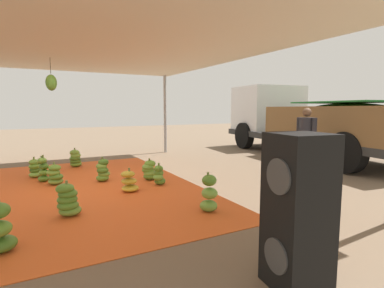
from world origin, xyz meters
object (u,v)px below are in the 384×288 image
(banana_bunch_10, at_px, (44,170))
(banana_bunch_9, at_px, (149,171))
(banana_bunch_11, at_px, (209,195))
(worker_0, at_px, (306,135))
(banana_bunch_1, at_px, (35,169))
(cargo_truck_main, at_px, (306,119))
(banana_bunch_5, at_px, (75,159))
(banana_bunch_2, at_px, (68,200))
(speaker_stack, at_px, (298,212))
(banana_bunch_0, at_px, (103,171))
(banana_bunch_6, at_px, (159,176))
(banana_bunch_7, at_px, (129,182))
(banana_bunch_3, at_px, (55,175))
(banana_bunch_12, at_px, (41,166))

(banana_bunch_10, bearing_deg, banana_bunch_9, 66.81)
(banana_bunch_11, relative_size, worker_0, 0.38)
(banana_bunch_1, bearing_deg, banana_bunch_10, 17.25)
(cargo_truck_main, bearing_deg, banana_bunch_1, -92.70)
(banana_bunch_11, bearing_deg, banana_bunch_10, -146.72)
(banana_bunch_5, height_order, banana_bunch_11, banana_bunch_11)
(banana_bunch_2, relative_size, speaker_stack, 0.38)
(banana_bunch_0, bearing_deg, banana_bunch_1, -129.93)
(banana_bunch_1, distance_m, banana_bunch_2, 2.96)
(banana_bunch_0, xyz_separation_m, worker_0, (1.38, 4.48, 0.68))
(banana_bunch_2, relative_size, banana_bunch_5, 1.01)
(banana_bunch_10, height_order, worker_0, worker_0)
(banana_bunch_10, relative_size, worker_0, 0.37)
(banana_bunch_6, xyz_separation_m, banana_bunch_10, (-1.39, -2.04, 0.05))
(banana_bunch_0, xyz_separation_m, banana_bunch_7, (1.03, 0.27, -0.05))
(banana_bunch_0, bearing_deg, banana_bunch_6, 47.80)
(banana_bunch_3, distance_m, banana_bunch_11, 3.42)
(speaker_stack, bearing_deg, banana_bunch_9, 176.89)
(banana_bunch_9, xyz_separation_m, banana_bunch_12, (-1.73, -2.05, -0.01))
(banana_bunch_2, height_order, worker_0, worker_0)
(banana_bunch_0, height_order, banana_bunch_3, banana_bunch_0)
(banana_bunch_7, bearing_deg, banana_bunch_11, 24.15)
(banana_bunch_1, relative_size, banana_bunch_12, 1.09)
(banana_bunch_10, xyz_separation_m, cargo_truck_main, (-0.14, 7.91, 0.95))
(cargo_truck_main, height_order, worker_0, cargo_truck_main)
(banana_bunch_11, distance_m, worker_0, 3.77)
(banana_bunch_0, xyz_separation_m, banana_bunch_5, (-1.94, -0.31, -0.01))
(banana_bunch_3, relative_size, speaker_stack, 0.35)
(banana_bunch_9, bearing_deg, speaker_stack, -3.11)
(banana_bunch_1, bearing_deg, banana_bunch_2, 7.74)
(banana_bunch_1, xyz_separation_m, worker_0, (2.44, 5.76, 0.71))
(banana_bunch_3, distance_m, banana_bunch_12, 1.27)
(banana_bunch_9, distance_m, worker_0, 3.78)
(banana_bunch_10, height_order, cargo_truck_main, cargo_truck_main)
(banana_bunch_2, height_order, speaker_stack, speaker_stack)
(banana_bunch_0, bearing_deg, banana_bunch_9, 70.40)
(banana_bunch_3, xyz_separation_m, speaker_stack, (4.80, 1.60, 0.47))
(banana_bunch_6, xyz_separation_m, banana_bunch_7, (0.19, -0.67, -0.01))
(banana_bunch_11, bearing_deg, banana_bunch_3, -145.84)
(banana_bunch_10, distance_m, cargo_truck_main, 7.97)
(banana_bunch_2, height_order, banana_bunch_3, banana_bunch_2)
(cargo_truck_main, relative_size, worker_0, 4.73)
(banana_bunch_2, relative_size, banana_bunch_3, 1.10)
(banana_bunch_0, bearing_deg, worker_0, 72.91)
(banana_bunch_3, bearing_deg, banana_bunch_5, 161.34)
(speaker_stack, bearing_deg, banana_bunch_5, -171.41)
(banana_bunch_9, relative_size, worker_0, 0.30)
(banana_bunch_2, bearing_deg, banana_bunch_11, 66.57)
(banana_bunch_0, distance_m, cargo_truck_main, 6.90)
(banana_bunch_7, relative_size, cargo_truck_main, 0.06)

